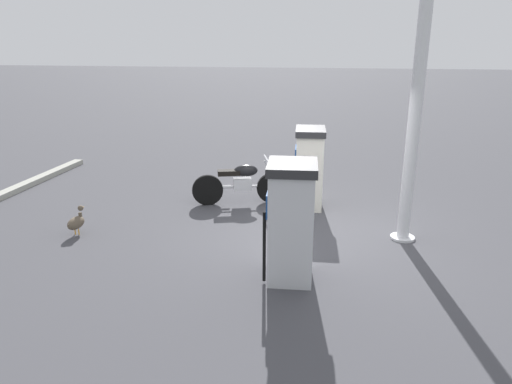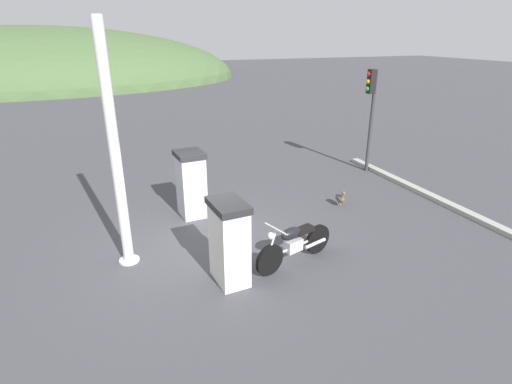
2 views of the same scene
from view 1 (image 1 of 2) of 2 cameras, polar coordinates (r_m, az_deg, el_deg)
The scene contains 6 objects.
ground_plane at distance 8.01m, azimuth 6.37°, elevation -5.31°, with size 120.00×120.00×0.00m, color #424247.
fuel_pump_near at distance 9.22m, azimuth 6.51°, elevation 2.99°, with size 0.63×0.90×1.57m.
fuel_pump_far at distance 6.29m, azimuth 4.29°, elevation -3.58°, with size 0.71×0.82×1.64m.
motorcycle_near_pump at distance 9.41m, azimuth -1.80°, elevation 1.18°, with size 1.86×0.76×0.95m.
wandering_duck at distance 8.49m, azimuth -21.10°, elevation -3.44°, with size 0.23×0.47×0.47m.
canopy_support_pole at distance 7.67m, azimuth 18.93°, elevation 9.87°, with size 0.40×0.40×4.54m.
Camera 1 is at (-0.51, 7.37, 3.10)m, focal length 32.77 mm.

